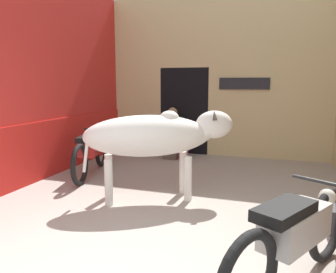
{
  "coord_description": "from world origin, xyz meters",
  "views": [
    {
      "loc": [
        1.34,
        -2.07,
        1.66
      ],
      "look_at": [
        -0.15,
        2.4,
        0.89
      ],
      "focal_mm": 35.0,
      "sensor_mm": 36.0,
      "label": 1
    }
  ],
  "objects_px": {
    "cow": "(156,136)",
    "shopkeeper_seated": "(172,132)",
    "plastic_stool": "(183,149)",
    "motorcycle_near": "(295,235)",
    "motorcycle_far": "(91,150)"
  },
  "relations": [
    {
      "from": "cow",
      "to": "plastic_stool",
      "type": "relative_size",
      "value": 5.24
    },
    {
      "from": "shopkeeper_seated",
      "to": "motorcycle_near",
      "type": "bearing_deg",
      "value": -60.49
    },
    {
      "from": "motorcycle_far",
      "to": "plastic_stool",
      "type": "relative_size",
      "value": 4.69
    },
    {
      "from": "motorcycle_near",
      "to": "shopkeeper_seated",
      "type": "bearing_deg",
      "value": 119.51
    },
    {
      "from": "cow",
      "to": "plastic_stool",
      "type": "xyz_separation_m",
      "value": [
        -0.3,
        2.52,
        -0.7
      ]
    },
    {
      "from": "plastic_stool",
      "to": "cow",
      "type": "bearing_deg",
      "value": -83.14
    },
    {
      "from": "motorcycle_near",
      "to": "shopkeeper_seated",
      "type": "distance_m",
      "value": 4.8
    },
    {
      "from": "motorcycle_near",
      "to": "cow",
      "type": "bearing_deg",
      "value": 137.49
    },
    {
      "from": "motorcycle_far",
      "to": "cow",
      "type": "bearing_deg",
      "value": -27.07
    },
    {
      "from": "motorcycle_near",
      "to": "plastic_stool",
      "type": "relative_size",
      "value": 4.37
    },
    {
      "from": "cow",
      "to": "motorcycle_far",
      "type": "distance_m",
      "value": 1.8
    },
    {
      "from": "shopkeeper_seated",
      "to": "plastic_stool",
      "type": "xyz_separation_m",
      "value": [
        0.26,
        -0.01,
        -0.37
      ]
    },
    {
      "from": "shopkeeper_seated",
      "to": "motorcycle_far",
      "type": "bearing_deg",
      "value": -119.31
    },
    {
      "from": "cow",
      "to": "shopkeeper_seated",
      "type": "xyz_separation_m",
      "value": [
        -0.57,
        2.53,
        -0.33
      ]
    },
    {
      "from": "motorcycle_near",
      "to": "motorcycle_far",
      "type": "distance_m",
      "value": 4.13
    }
  ]
}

